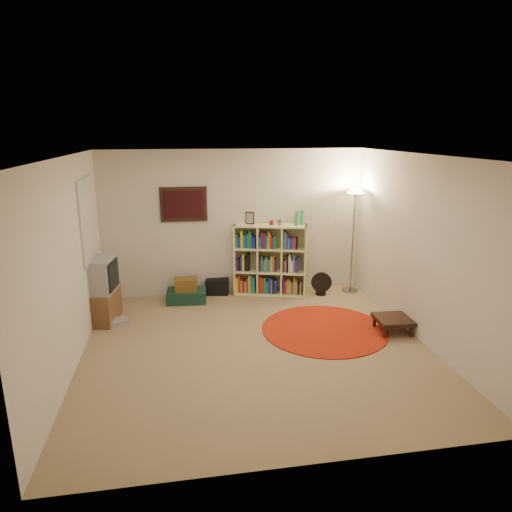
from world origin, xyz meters
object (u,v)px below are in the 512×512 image
(floor_lamp, at_px, (355,207))
(tv_stand, at_px, (99,291))
(floor_fan, at_px, (321,284))
(side_table, at_px, (393,320))
(suitcase, at_px, (187,296))
(bookshelf, at_px, (269,261))

(floor_lamp, relative_size, tv_stand, 1.86)
(floor_lamp, distance_m, floor_fan, 1.44)
(floor_fan, relative_size, side_table, 0.82)
(floor_lamp, relative_size, floor_fan, 4.50)
(tv_stand, height_order, side_table, tv_stand)
(tv_stand, relative_size, suitcase, 1.46)
(suitcase, bearing_deg, side_table, -26.20)
(bookshelf, xyz_separation_m, floor_lamp, (1.47, -0.12, 0.92))
(bookshelf, distance_m, floor_fan, 1.00)
(floor_lamp, height_order, floor_fan, floor_lamp)
(tv_stand, xyz_separation_m, suitcase, (1.30, 0.60, -0.37))
(bookshelf, height_order, floor_lamp, floor_lamp)
(floor_lamp, xyz_separation_m, floor_fan, (-0.58, -0.11, -1.32))
(floor_lamp, distance_m, suitcase, 3.25)
(floor_lamp, distance_m, tv_stand, 4.39)
(floor_fan, relative_size, tv_stand, 0.41)
(floor_fan, relative_size, suitcase, 0.60)
(bookshelf, height_order, side_table, bookshelf)
(floor_lamp, xyz_separation_m, suitcase, (-2.92, -0.04, -1.42))
(floor_lamp, bearing_deg, floor_fan, -169.44)
(bookshelf, relative_size, suitcase, 2.20)
(tv_stand, distance_m, suitcase, 1.47)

